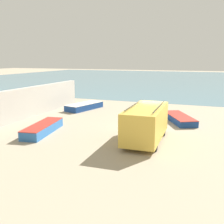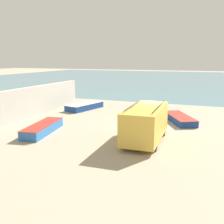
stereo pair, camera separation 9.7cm
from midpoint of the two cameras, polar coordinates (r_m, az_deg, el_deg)
ground_plane at (r=20.04m, az=7.81°, el=-3.77°), size 200.00×200.00×0.00m
sea_water at (r=71.16m, az=17.79°, el=6.80°), size 120.00×80.00×0.01m
harbor_wall at (r=25.44m, az=-16.49°, el=2.28°), size 0.50×14.67×2.73m
parked_van at (r=16.94m, az=7.52°, el=-2.27°), size 2.25×5.45×2.38m
fishing_rowboat_0 at (r=27.89m, az=-5.63°, el=1.31°), size 2.67×5.47×0.64m
fishing_rowboat_1 at (r=23.05m, az=14.45°, el=-1.31°), size 3.34×5.22×0.55m
fishing_rowboat_2 at (r=19.74m, az=-14.40°, el=-3.28°), size 2.04×5.54×0.66m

